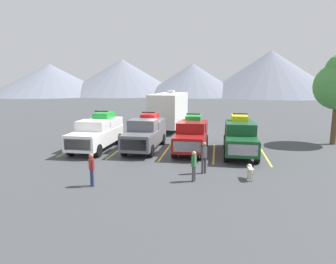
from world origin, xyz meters
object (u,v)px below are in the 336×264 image
(pickup_truck_b, at_px, (146,133))
(pickup_truck_c, at_px, (192,135))
(pickup_truck_d, at_px, (240,136))
(dog, at_px, (250,170))
(person_c, at_px, (194,164))
(pickup_truck_a, at_px, (98,132))
(camper_trailer_a, at_px, (169,110))
(person_a, at_px, (204,155))
(person_b, at_px, (92,167))

(pickup_truck_b, relative_size, pickup_truck_c, 1.07)
(pickup_truck_d, height_order, dog, pickup_truck_d)
(pickup_truck_d, height_order, person_c, pickup_truck_d)
(pickup_truck_b, relative_size, dog, 6.29)
(pickup_truck_a, bearing_deg, person_c, -38.57)
(pickup_truck_c, height_order, person_c, pickup_truck_c)
(pickup_truck_c, xyz_separation_m, dog, (3.41, -5.47, -0.69))
(pickup_truck_b, distance_m, camper_trailer_a, 8.30)
(person_a, distance_m, person_b, 5.79)
(pickup_truck_a, relative_size, pickup_truck_d, 1.00)
(pickup_truck_d, distance_m, person_b, 10.48)
(person_a, height_order, dog, person_a)
(pickup_truck_c, relative_size, person_c, 3.53)
(pickup_truck_a, distance_m, pickup_truck_d, 10.00)
(pickup_truck_c, relative_size, person_b, 3.41)
(pickup_truck_c, bearing_deg, person_a, -77.62)
(camper_trailer_a, bearing_deg, pickup_truck_c, -70.49)
(pickup_truck_a, bearing_deg, person_b, -69.47)
(camper_trailer_a, xyz_separation_m, person_c, (3.63, -14.66, -1.17))
(pickup_truck_a, height_order, pickup_truck_c, pickup_truck_a)
(person_b, bearing_deg, pickup_truck_d, 46.21)
(person_b, bearing_deg, dog, 16.74)
(person_a, bearing_deg, pickup_truck_d, 65.54)
(camper_trailer_a, xyz_separation_m, person_a, (4.06, -13.32, -1.06))
(pickup_truck_b, bearing_deg, dog, -39.88)
(pickup_truck_b, height_order, person_b, pickup_truck_b)
(person_a, relative_size, person_b, 1.09)
(person_a, bearing_deg, camper_trailer_a, 106.94)
(camper_trailer_a, relative_size, dog, 8.47)
(person_b, relative_size, dog, 1.72)
(pickup_truck_c, height_order, dog, pickup_truck_c)
(pickup_truck_c, xyz_separation_m, person_c, (0.65, -6.26, -0.31))
(pickup_truck_d, relative_size, person_a, 3.38)
(pickup_truck_b, height_order, person_c, pickup_truck_b)
(person_b, height_order, dog, person_b)
(person_a, bearing_deg, pickup_truck_a, 149.81)
(pickup_truck_b, xyz_separation_m, pickup_truck_c, (3.32, -0.16, -0.01))
(pickup_truck_b, relative_size, person_b, 3.66)
(camper_trailer_a, xyz_separation_m, person_b, (-1.02, -16.10, -1.14))
(pickup_truck_a, relative_size, person_c, 3.79)
(pickup_truck_c, distance_m, pickup_truck_d, 3.25)
(pickup_truck_a, relative_size, person_b, 3.67)
(pickup_truck_c, relative_size, dog, 5.86)
(pickup_truck_c, distance_m, dog, 6.48)
(person_c, bearing_deg, person_b, -162.80)
(person_c, bearing_deg, pickup_truck_d, 67.00)
(camper_trailer_a, height_order, dog, camper_trailer_a)
(pickup_truck_d, height_order, person_b, pickup_truck_d)
(person_b, distance_m, dog, 7.75)
(pickup_truck_a, relative_size, pickup_truck_b, 1.00)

